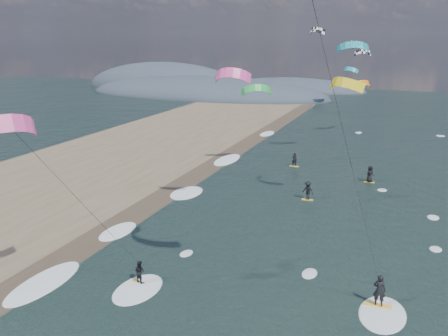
% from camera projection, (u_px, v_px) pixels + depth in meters
% --- Properties ---
extents(wet_sand_strip, '(3.00, 240.00, 0.00)m').
position_uv_depth(wet_sand_strip, '(70.00, 255.00, 35.56)').
color(wet_sand_strip, '#382D23').
rests_on(wet_sand_strip, ground).
extents(coastal_hills, '(80.00, 41.00, 15.00)m').
position_uv_depth(coastal_hills, '(200.00, 92.00, 135.12)').
color(coastal_hills, '#3D4756').
rests_on(coastal_hills, ground).
extents(kitesurfer_near_a, '(8.15, 9.11, 19.50)m').
position_uv_depth(kitesurfer_near_a, '(319.00, 31.00, 21.48)').
color(kitesurfer_near_a, yellow).
rests_on(kitesurfer_near_a, ground).
extents(kitesurfer_near_b, '(6.60, 9.03, 12.18)m').
position_uv_depth(kitesurfer_near_b, '(59.00, 187.00, 26.77)').
color(kitesurfer_near_b, yellow).
rests_on(kitesurfer_near_b, ground).
extents(far_kitesurfers, '(10.07, 12.43, 1.82)m').
position_uv_depth(far_kitesurfers, '(327.00, 180.00, 50.72)').
color(far_kitesurfers, yellow).
rests_on(far_kitesurfers, ground).
extents(bg_kite_field, '(14.02, 71.46, 9.15)m').
position_uv_depth(bg_kite_field, '(336.00, 62.00, 69.40)').
color(bg_kite_field, teal).
rests_on(bg_kite_field, ground).
extents(shoreline_surf, '(2.40, 79.40, 0.11)m').
position_uv_depth(shoreline_surf, '(121.00, 233.00, 39.43)').
color(shoreline_surf, white).
rests_on(shoreline_surf, ground).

